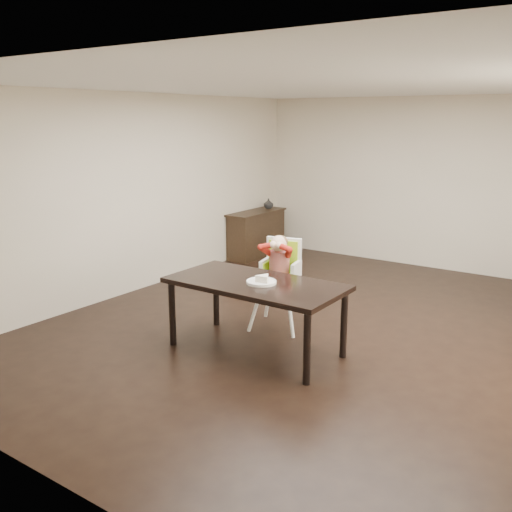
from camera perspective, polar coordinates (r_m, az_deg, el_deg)
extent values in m
plane|color=black|center=(6.58, 7.39, -7.51)|extent=(7.00, 7.00, 0.00)
cube|color=beige|center=(9.45, 17.62, 6.86)|extent=(6.00, 0.02, 2.70)
cube|color=beige|center=(3.57, -19.06, -3.65)|extent=(6.00, 0.02, 2.70)
cube|color=beige|center=(8.03, -11.71, 6.12)|extent=(0.02, 7.00, 2.70)
cube|color=white|center=(6.15, 8.19, 16.65)|extent=(6.00, 7.00, 0.02)
cube|color=black|center=(5.79, -0.03, -2.80)|extent=(1.80, 0.90, 0.05)
cylinder|color=black|center=(6.12, -8.37, -5.70)|extent=(0.07, 0.07, 0.70)
cylinder|color=black|center=(5.20, 5.11, -9.18)|extent=(0.07, 0.07, 0.70)
cylinder|color=black|center=(6.65, -4.01, -4.01)|extent=(0.07, 0.07, 0.70)
cylinder|color=black|center=(5.82, 8.78, -6.78)|extent=(0.07, 0.07, 0.70)
cylinder|color=white|center=(6.48, -0.03, -5.04)|extent=(0.05, 0.05, 0.58)
cylinder|color=white|center=(6.34, 3.43, -5.48)|extent=(0.05, 0.05, 0.58)
cylinder|color=white|center=(6.84, 1.27, -4.02)|extent=(0.05, 0.05, 0.58)
cylinder|color=white|center=(6.71, 4.56, -4.41)|extent=(0.05, 0.05, 0.58)
cube|color=white|center=(6.51, 2.33, -2.32)|extent=(0.48, 0.45, 0.05)
cube|color=#8DC419|center=(6.50, 2.33, -2.01)|extent=(0.39, 0.37, 0.03)
cube|color=white|center=(6.59, 2.82, 0.01)|extent=(0.41, 0.14, 0.43)
cube|color=#8DC419|center=(6.56, 2.73, -0.13)|extent=(0.35, 0.10, 0.39)
cube|color=black|center=(6.52, 1.95, -0.23)|extent=(0.07, 0.19, 0.02)
cube|color=black|center=(6.47, 3.06, -0.34)|extent=(0.07, 0.19, 0.02)
cylinder|color=red|center=(6.46, 2.35, -0.69)|extent=(0.28, 0.28, 0.28)
sphere|color=beige|center=(6.38, 2.30, 1.23)|extent=(0.22, 0.22, 0.19)
ellipsoid|color=brown|center=(6.40, 2.38, 1.45)|extent=(0.22, 0.22, 0.14)
sphere|color=beige|center=(6.31, 1.69, 1.12)|extent=(0.10, 0.10, 0.08)
sphere|color=beige|center=(6.28, 2.31, 1.07)|extent=(0.10, 0.10, 0.08)
cylinder|color=white|center=(5.71, 0.54, -2.65)|extent=(0.40, 0.40, 0.02)
torus|color=white|center=(5.71, 0.54, -2.52)|extent=(0.40, 0.40, 0.02)
cube|color=black|center=(9.95, 0.03, 2.16)|extent=(0.40, 1.20, 0.76)
cube|color=black|center=(9.88, 0.03, 4.40)|extent=(0.44, 1.26, 0.03)
imported|color=#99999E|center=(10.18, 1.26, 5.24)|extent=(0.18, 0.19, 0.17)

